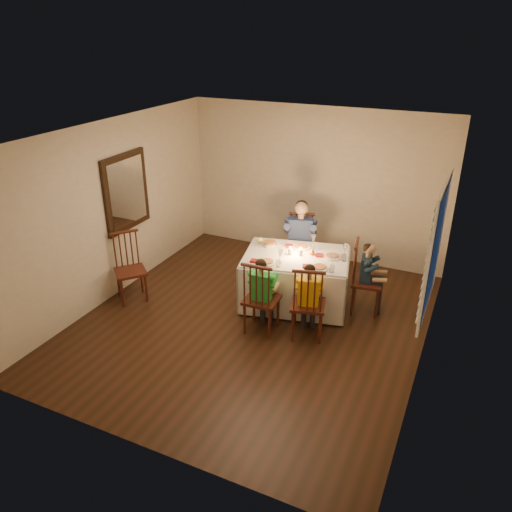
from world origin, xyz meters
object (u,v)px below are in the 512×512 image
at_px(child_teal, 364,310).
at_px(serving_bowl, 270,244).
at_px(chair_end, 364,310).
at_px(chair_extra, 134,299).
at_px(adult, 299,277).
at_px(child_green, 261,330).
at_px(chair_near_left, 261,330).
at_px(child_yellow, 306,335).
at_px(dining_table, 296,269).
at_px(chair_near_right, 306,335).
at_px(chair_adult, 299,277).

bearing_deg(child_teal, serving_bowl, 83.28).
distance_m(chair_end, chair_extra, 3.43).
xyz_separation_m(adult, child_green, (0.08, -1.65, 0.00)).
distance_m(adult, child_teal, 1.34).
distance_m(chair_extra, child_green, 2.10).
relative_size(chair_near_left, adult, 0.81).
bearing_deg(chair_end, child_yellow, 140.51).
xyz_separation_m(dining_table, child_yellow, (0.45, -0.73, -0.56)).
relative_size(chair_near_right, child_yellow, 1.00).
relative_size(dining_table, adult, 1.30).
xyz_separation_m(chair_near_right, adult, (-0.68, 1.51, 0.00)).
relative_size(chair_near_left, child_green, 0.99).
height_order(dining_table, chair_near_left, dining_table).
distance_m(chair_extra, serving_bowl, 2.22).
bearing_deg(adult, chair_near_left, -103.49).
bearing_deg(chair_near_right, adult, -81.05).
relative_size(dining_table, serving_bowl, 7.47).
xyz_separation_m(chair_near_left, child_green, (0.00, 0.00, 0.00)).
relative_size(chair_end, serving_bowl, 4.67).
xyz_separation_m(adult, child_teal, (1.22, -0.56, 0.00)).
relative_size(chair_extra, child_yellow, 0.98).
distance_m(chair_near_left, chair_end, 1.58).
distance_m(dining_table, chair_near_left, 1.04).
distance_m(chair_near_left, chair_extra, 2.10).
distance_m(child_teal, serving_bowl, 1.68).
bearing_deg(child_yellow, dining_table, -73.59).
xyz_separation_m(dining_table, chair_extra, (-2.25, -0.92, -0.56)).
relative_size(chair_adult, chair_extra, 1.02).
height_order(chair_adult, child_teal, chair_adult).
relative_size(child_yellow, child_teal, 1.01).
distance_m(dining_table, serving_bowl, 0.56).
bearing_deg(serving_bowl, child_yellow, -43.17).
distance_m(child_yellow, serving_bowl, 1.51).
relative_size(chair_end, child_yellow, 1.00).
relative_size(chair_end, chair_extra, 1.02).
bearing_deg(child_yellow, chair_extra, -11.06).
xyz_separation_m(chair_end, child_teal, (0.00, -0.00, 0.00)).
height_order(chair_adult, adult, adult).
xyz_separation_m(dining_table, adult, (-0.23, 0.79, -0.56)).
xyz_separation_m(chair_adult, child_yellow, (0.68, -1.51, 0.00)).
xyz_separation_m(chair_extra, child_yellow, (2.70, 0.19, 0.00)).
height_order(chair_near_left, chair_end, same).
bearing_deg(child_teal, adult, 55.33).
bearing_deg(chair_extra, chair_near_right, -44.70).
bearing_deg(serving_bowl, dining_table, -16.46).
bearing_deg(child_teal, child_yellow, 140.51).
bearing_deg(chair_extra, chair_near_left, -47.24).
distance_m(dining_table, chair_extra, 2.49).
distance_m(chair_near_left, child_green, 0.00).
bearing_deg(chair_extra, child_yellow, -44.70).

